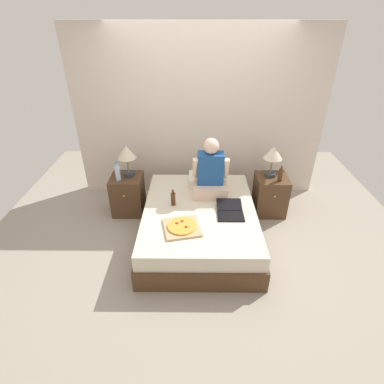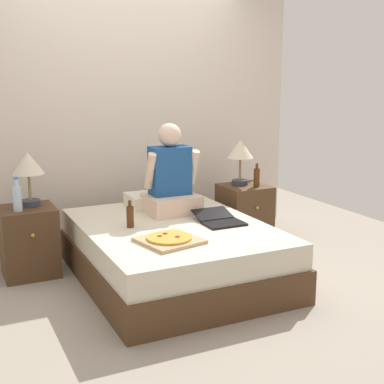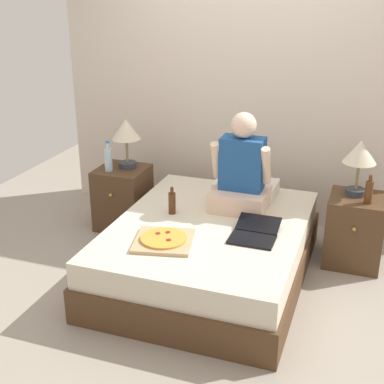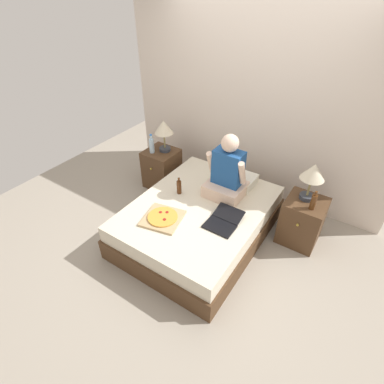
# 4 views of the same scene
# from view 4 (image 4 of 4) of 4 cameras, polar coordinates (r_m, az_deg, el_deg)

# --- Properties ---
(ground_plane) EXTENTS (5.72, 5.72, 0.00)m
(ground_plane) POSITION_cam_4_polar(r_m,az_deg,el_deg) (3.77, 1.27, -8.06)
(ground_plane) COLOR #9E9384
(wall_back) EXTENTS (3.72, 0.12, 2.50)m
(wall_back) POSITION_cam_4_polar(r_m,az_deg,el_deg) (4.09, 11.72, 15.86)
(wall_back) COLOR beige
(wall_back) RESTS_ON ground
(bed) EXTENTS (1.44, 1.86, 0.46)m
(bed) POSITION_cam_4_polar(r_m,az_deg,el_deg) (3.61, 1.31, -5.51)
(bed) COLOR #4C331E
(bed) RESTS_ON ground
(nightstand_left) EXTENTS (0.44, 0.47, 0.58)m
(nightstand_left) POSITION_cam_4_polar(r_m,az_deg,el_deg) (4.47, -5.76, 4.51)
(nightstand_left) COLOR #4C331E
(nightstand_left) RESTS_ON ground
(lamp_on_left_nightstand) EXTENTS (0.26, 0.26, 0.45)m
(lamp_on_left_nightstand) POSITION_cam_4_polar(r_m,az_deg,el_deg) (4.19, -5.40, 11.79)
(lamp_on_left_nightstand) COLOR #333842
(lamp_on_left_nightstand) RESTS_ON nightstand_left
(water_bottle) EXTENTS (0.07, 0.07, 0.28)m
(water_bottle) POSITION_cam_4_polar(r_m,az_deg,el_deg) (4.26, -7.70, 8.83)
(water_bottle) COLOR silver
(water_bottle) RESTS_ON nightstand_left
(nightstand_right) EXTENTS (0.44, 0.47, 0.58)m
(nightstand_right) POSITION_cam_4_polar(r_m,az_deg,el_deg) (3.75, 20.18, -5.17)
(nightstand_right) COLOR #4C331E
(nightstand_right) RESTS_ON ground
(lamp_on_right_nightstand) EXTENTS (0.26, 0.26, 0.45)m
(lamp_on_right_nightstand) POSITION_cam_4_polar(r_m,az_deg,el_deg) (3.44, 22.07, 3.16)
(lamp_on_right_nightstand) COLOR #333842
(lamp_on_right_nightstand) RESTS_ON nightstand_right
(beer_bottle) EXTENTS (0.06, 0.06, 0.23)m
(beer_bottle) POSITION_cam_4_polar(r_m,az_deg,el_deg) (3.43, 22.11, -1.72)
(beer_bottle) COLOR #512D14
(beer_bottle) RESTS_ON nightstand_right
(pillow) EXTENTS (0.52, 0.34, 0.12)m
(pillow) POSITION_cam_4_polar(r_m,az_deg,el_deg) (3.85, 8.07, 2.60)
(pillow) COLOR silver
(pillow) RESTS_ON bed
(person_seated) EXTENTS (0.47, 0.40, 0.78)m
(person_seated) POSITION_cam_4_polar(r_m,az_deg,el_deg) (3.50, 6.68, 3.41)
(person_seated) COLOR beige
(person_seated) RESTS_ON bed
(laptop) EXTENTS (0.32, 0.42, 0.07)m
(laptop) POSITION_cam_4_polar(r_m,az_deg,el_deg) (3.24, 5.85, -5.74)
(laptop) COLOR black
(laptop) RESTS_ON bed
(pizza_box) EXTENTS (0.48, 0.48, 0.05)m
(pizza_box) POSITION_cam_4_polar(r_m,az_deg,el_deg) (3.29, -5.60, -4.91)
(pizza_box) COLOR tan
(pizza_box) RESTS_ON bed
(beer_bottle_on_bed) EXTENTS (0.06, 0.06, 0.22)m
(beer_bottle_on_bed) POSITION_cam_4_polar(r_m,az_deg,el_deg) (3.60, -2.48, 0.98)
(beer_bottle_on_bed) COLOR #4C2811
(beer_bottle_on_bed) RESTS_ON bed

